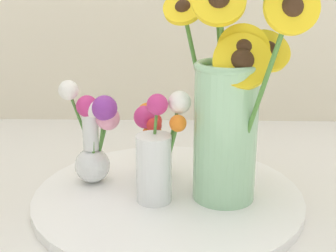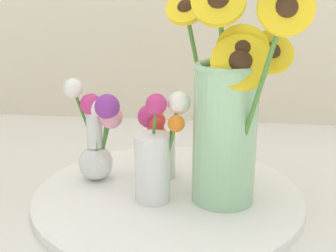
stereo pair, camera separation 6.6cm
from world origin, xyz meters
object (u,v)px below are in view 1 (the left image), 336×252
serving_tray (168,197)px  vase_small_center (158,155)px  mason_jar_sunflowers (231,102)px  vase_bulb_right (94,135)px  vase_small_back (153,141)px

serving_tray → vase_small_center: (-0.02, -0.03, 0.09)m
mason_jar_sunflowers → vase_bulb_right: bearing=166.9°
vase_small_center → vase_small_back: bearing=98.1°
vase_bulb_right → vase_small_back: vase_bulb_right is taller
serving_tray → vase_small_back: vase_small_back is taller
serving_tray → vase_small_center: vase_small_center is taller
mason_jar_sunflowers → vase_small_center: mason_jar_sunflowers is taller
mason_jar_sunflowers → vase_small_back: size_ratio=2.73×
vase_bulb_right → mason_jar_sunflowers: bearing=-13.1°
vase_small_center → vase_small_back: size_ratio=1.32×
mason_jar_sunflowers → vase_small_back: (-0.13, 0.08, -0.10)m
vase_small_center → vase_bulb_right: bearing=150.4°
serving_tray → vase_small_center: bearing=-121.0°
serving_tray → vase_bulb_right: (-0.13, 0.04, 0.10)m
mason_jar_sunflowers → vase_bulb_right: (-0.23, 0.05, -0.08)m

